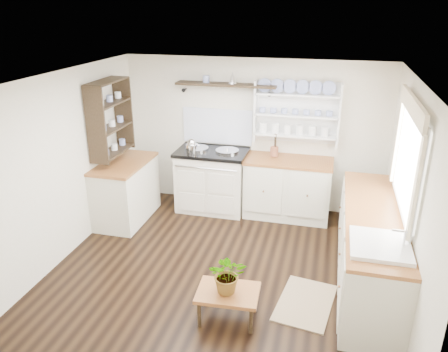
% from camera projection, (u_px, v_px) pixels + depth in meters
% --- Properties ---
extents(floor, '(4.00, 3.80, 0.01)m').
position_uv_depth(floor, '(222.00, 266.00, 5.40)').
color(floor, black).
rests_on(floor, ground).
extents(wall_back, '(4.00, 0.02, 2.30)m').
position_uv_depth(wall_back, '(253.00, 135.00, 6.69)').
color(wall_back, beige).
rests_on(wall_back, ground).
extents(wall_right, '(0.02, 3.80, 2.30)m').
position_uv_depth(wall_right, '(409.00, 198.00, 4.52)').
color(wall_right, beige).
rests_on(wall_right, ground).
extents(wall_left, '(0.02, 3.80, 2.30)m').
position_uv_depth(wall_left, '(67.00, 165.00, 5.44)').
color(wall_left, beige).
rests_on(wall_left, ground).
extents(ceiling, '(4.00, 3.80, 0.01)m').
position_uv_depth(ceiling, '(222.00, 78.00, 4.55)').
color(ceiling, white).
rests_on(ceiling, wall_back).
extents(window, '(0.08, 1.55, 1.22)m').
position_uv_depth(window, '(408.00, 155.00, 4.51)').
color(window, white).
rests_on(window, wall_right).
extents(aga_cooker, '(1.07, 0.74, 0.99)m').
position_uv_depth(aga_cooker, '(212.00, 179.00, 6.77)').
color(aga_cooker, silver).
rests_on(aga_cooker, floor).
extents(back_cabinets, '(1.27, 0.63, 0.90)m').
position_uv_depth(back_cabinets, '(288.00, 187.00, 6.54)').
color(back_cabinets, beige).
rests_on(back_cabinets, floor).
extents(right_cabinets, '(0.62, 2.43, 0.90)m').
position_uv_depth(right_cabinets, '(370.00, 247.00, 4.94)').
color(right_cabinets, beige).
rests_on(right_cabinets, floor).
extents(belfast_sink, '(0.55, 0.60, 0.45)m').
position_uv_depth(belfast_sink, '(378.00, 256.00, 4.13)').
color(belfast_sink, white).
rests_on(belfast_sink, right_cabinets).
extents(left_cabinets, '(0.62, 1.13, 0.90)m').
position_uv_depth(left_cabinets, '(126.00, 190.00, 6.43)').
color(left_cabinets, beige).
rests_on(left_cabinets, floor).
extents(plate_rack, '(1.20, 0.22, 0.90)m').
position_uv_depth(plate_rack, '(297.00, 112.00, 6.36)').
color(plate_rack, white).
rests_on(plate_rack, wall_back).
extents(high_shelf, '(1.50, 0.29, 0.16)m').
position_uv_depth(high_shelf, '(226.00, 85.00, 6.39)').
color(high_shelf, black).
rests_on(high_shelf, wall_back).
extents(left_shelving, '(0.28, 0.80, 1.05)m').
position_uv_depth(left_shelving, '(110.00, 117.00, 6.06)').
color(left_shelving, black).
rests_on(left_shelving, wall_left).
extents(kettle, '(0.18, 0.18, 0.22)m').
position_uv_depth(kettle, '(192.00, 146.00, 6.52)').
color(kettle, silver).
rests_on(kettle, aga_cooker).
extents(utensil_crock, '(0.12, 0.12, 0.14)m').
position_uv_depth(utensil_crock, '(274.00, 152.00, 6.47)').
color(utensil_crock, brown).
rests_on(utensil_crock, back_cabinets).
extents(center_table, '(0.65, 0.48, 0.34)m').
position_uv_depth(center_table, '(228.00, 295.00, 4.40)').
color(center_table, brown).
rests_on(center_table, floor).
extents(potted_plant, '(0.43, 0.39, 0.41)m').
position_uv_depth(potted_plant, '(228.00, 274.00, 4.31)').
color(potted_plant, '#3F7233').
rests_on(potted_plant, center_table).
extents(floor_rug, '(0.67, 0.92, 0.02)m').
position_uv_depth(floor_rug, '(305.00, 303.00, 4.73)').
color(floor_rug, brown).
rests_on(floor_rug, floor).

